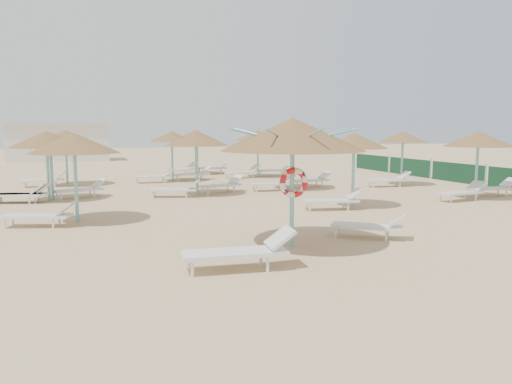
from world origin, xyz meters
name	(u,v)px	position (x,y,z in m)	size (l,w,h in m)	color
ground	(285,247)	(0.00, 0.00, 0.00)	(120.00, 120.00, 0.00)	tan
main_palapa	(292,135)	(0.20, 0.05, 2.68)	(3.44, 3.44, 3.08)	#6AB8B2
lounger_main_a	(242,251)	(-1.55, -1.45, 0.39)	(2.32, 0.92, 0.82)	silver
lounger_main_b	(372,225)	(2.52, 0.17, 0.33)	(1.86, 1.66, 0.70)	silver
palapa_field	(211,140)	(1.10, 11.11, 2.30)	(20.53, 16.69, 2.73)	#6AB8B2
service_hut	(59,141)	(-6.00, 35.00, 1.64)	(8.40, 4.40, 3.25)	silver
windbreak_fence	(458,173)	(14.00, 9.96, 0.50)	(0.08, 19.84, 1.10)	#194B2B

